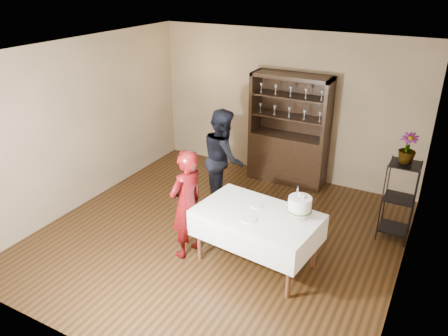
{
  "coord_description": "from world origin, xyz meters",
  "views": [
    {
      "loc": [
        2.69,
        -4.81,
        3.64
      ],
      "look_at": [
        0.03,
        0.1,
        1.08
      ],
      "focal_mm": 35.0,
      "sensor_mm": 36.0,
      "label": 1
    }
  ],
  "objects_px": {
    "man": "(223,158)",
    "potted_plant": "(408,148)",
    "cake": "(300,205)",
    "woman": "(187,204)",
    "plant_etagere": "(399,198)",
    "china_hutch": "(288,147)",
    "cake_table": "(257,225)"
  },
  "relations": [
    {
      "from": "man",
      "to": "potted_plant",
      "type": "bearing_deg",
      "value": -118.18
    },
    {
      "from": "cake",
      "to": "woman",
      "type": "bearing_deg",
      "value": -165.01
    },
    {
      "from": "cake",
      "to": "plant_etagere",
      "type": "bearing_deg",
      "value": 54.02
    },
    {
      "from": "plant_etagere",
      "to": "woman",
      "type": "bearing_deg",
      "value": -143.92
    },
    {
      "from": "plant_etagere",
      "to": "man",
      "type": "xyz_separation_m",
      "value": [
        -2.7,
        -0.29,
        0.18
      ]
    },
    {
      "from": "cake",
      "to": "potted_plant",
      "type": "distance_m",
      "value": 1.81
    },
    {
      "from": "china_hutch",
      "to": "cake_table",
      "type": "height_order",
      "value": "china_hutch"
    },
    {
      "from": "man",
      "to": "cake",
      "type": "distance_m",
      "value": 2.02
    },
    {
      "from": "woman",
      "to": "china_hutch",
      "type": "bearing_deg",
      "value": -174.55
    },
    {
      "from": "cake",
      "to": "potted_plant",
      "type": "bearing_deg",
      "value": 55.2
    },
    {
      "from": "woman",
      "to": "cake",
      "type": "distance_m",
      "value": 1.49
    },
    {
      "from": "man",
      "to": "cake_table",
      "type": "bearing_deg",
      "value": -172.04
    },
    {
      "from": "cake_table",
      "to": "man",
      "type": "distance_m",
      "value": 1.73
    },
    {
      "from": "cake_table",
      "to": "cake",
      "type": "relative_size",
      "value": 3.69
    },
    {
      "from": "plant_etagere",
      "to": "cake",
      "type": "height_order",
      "value": "cake"
    },
    {
      "from": "china_hutch",
      "to": "plant_etagere",
      "type": "distance_m",
      "value": 2.33
    },
    {
      "from": "china_hutch",
      "to": "potted_plant",
      "type": "distance_m",
      "value": 2.41
    },
    {
      "from": "woman",
      "to": "man",
      "type": "height_order",
      "value": "man"
    },
    {
      "from": "china_hutch",
      "to": "cake_table",
      "type": "distance_m",
      "value": 2.66
    },
    {
      "from": "cake_table",
      "to": "china_hutch",
      "type": "bearing_deg",
      "value": 102.14
    },
    {
      "from": "plant_etagere",
      "to": "cake_table",
      "type": "xyz_separation_m",
      "value": [
        -1.52,
        -1.54,
        -0.06
      ]
    },
    {
      "from": "plant_etagere",
      "to": "cake",
      "type": "relative_size",
      "value": 2.67
    },
    {
      "from": "cake_table",
      "to": "man",
      "type": "xyz_separation_m",
      "value": [
        -1.18,
        1.25,
        0.23
      ]
    },
    {
      "from": "china_hutch",
      "to": "potted_plant",
      "type": "relative_size",
      "value": 4.68
    },
    {
      "from": "china_hutch",
      "to": "cake",
      "type": "relative_size",
      "value": 4.45
    },
    {
      "from": "cake_table",
      "to": "man",
      "type": "relative_size",
      "value": 1.0
    },
    {
      "from": "china_hutch",
      "to": "cake_table",
      "type": "relative_size",
      "value": 1.21
    },
    {
      "from": "cake",
      "to": "potted_plant",
      "type": "relative_size",
      "value": 1.05
    },
    {
      "from": "plant_etagere",
      "to": "man",
      "type": "distance_m",
      "value": 2.72
    },
    {
      "from": "man",
      "to": "potted_plant",
      "type": "xyz_separation_m",
      "value": [
        2.69,
        0.34,
        0.57
      ]
    },
    {
      "from": "china_hutch",
      "to": "cake",
      "type": "height_order",
      "value": "china_hutch"
    },
    {
      "from": "plant_etagere",
      "to": "cake",
      "type": "xyz_separation_m",
      "value": [
        -1.02,
        -1.4,
        0.31
      ]
    }
  ]
}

